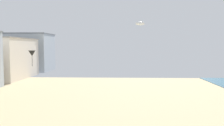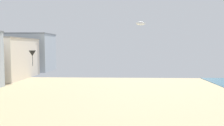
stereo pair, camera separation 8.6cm
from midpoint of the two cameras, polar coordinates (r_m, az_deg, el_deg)
name	(u,v)px [view 2 (the right image)]	position (r m, az deg, el deg)	size (l,w,h in m)	color
boardwalk_hotel_far	(0,58)	(68.62, -26.28, 1.11)	(15.43, 18.63, 10.91)	silver
boardwalk_hotel_distant	(28,52)	(85.11, -20.40, 2.54)	(16.98, 12.96, 13.07)	#ADB7C1
kite_black_delta	(32,53)	(27.36, -19.26, 2.30)	(0.79, 0.79, 1.79)	black
kite_white_parafoil	(141,23)	(30.87, 7.29, 9.83)	(1.26, 0.35, 0.49)	white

